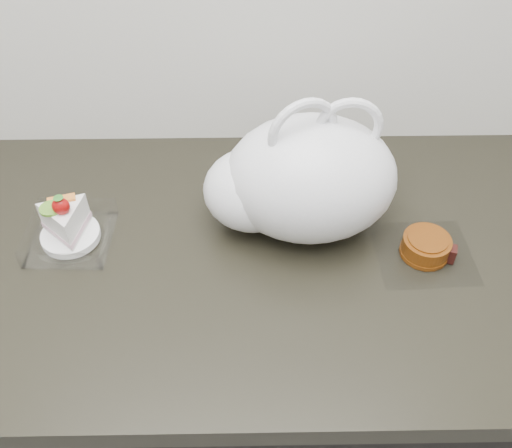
# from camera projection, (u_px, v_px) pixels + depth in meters

# --- Properties ---
(counter) EXTENTS (2.04, 0.64, 0.90)m
(counter) POSITION_uv_depth(u_px,v_px,m) (214.00, 383.00, 1.28)
(counter) COLOR black
(counter) RESTS_ON ground
(cake_tray) EXTENTS (0.14, 0.14, 0.11)m
(cake_tray) POSITION_uv_depth(u_px,v_px,m) (68.00, 228.00, 0.95)
(cake_tray) COLOR white
(cake_tray) RESTS_ON counter
(mooncake_wrap) EXTENTS (0.16, 0.15, 0.04)m
(mooncake_wrap) POSITION_uv_depth(u_px,v_px,m) (426.00, 248.00, 0.94)
(mooncake_wrap) COLOR white
(mooncake_wrap) RESTS_ON counter
(plastic_bag) EXTENTS (0.35, 0.27, 0.26)m
(plastic_bag) POSITION_uv_depth(u_px,v_px,m) (299.00, 180.00, 0.93)
(plastic_bag) COLOR white
(plastic_bag) RESTS_ON counter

